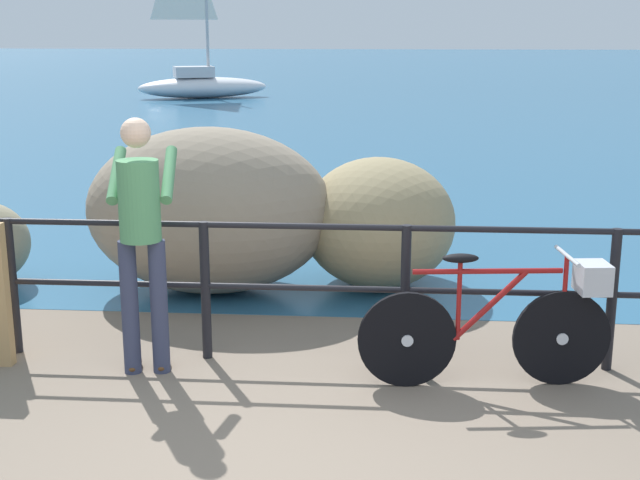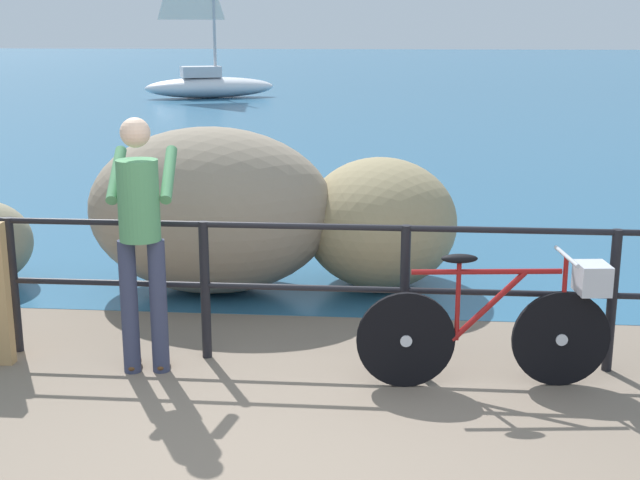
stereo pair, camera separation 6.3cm
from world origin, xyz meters
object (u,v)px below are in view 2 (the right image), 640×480
bicycle (507,320)px  person_at_railing (141,233)px  sailboat (208,77)px  breakwater_boulder_main (211,210)px  breakwater_boulder_right (380,222)px

bicycle → person_at_railing: bearing=172.5°
bicycle → person_at_railing: 2.53m
person_at_railing → sailboat: (-4.68, 23.73, -0.28)m
breakwater_boulder_main → sailboat: 22.32m
sailboat → bicycle: bearing=-95.2°
person_at_railing → breakwater_boulder_main: person_at_railing is taller
bicycle → breakwater_boulder_right: 2.45m
bicycle → breakwater_boulder_right: size_ratio=1.07×
person_at_railing → sailboat: bearing=2.9°
breakwater_boulder_main → sailboat: size_ratio=0.36×
person_at_railing → breakwater_boulder_main: (0.07, 1.92, -0.24)m
breakwater_boulder_main → person_at_railing: bearing=-92.0°
breakwater_boulder_right → breakwater_boulder_main: bearing=-168.7°
bicycle → breakwater_boulder_main: (-2.41, 1.98, 0.29)m
bicycle → sailboat: bearing=100.5°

